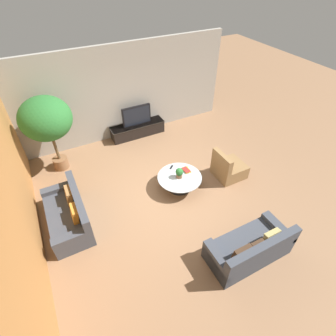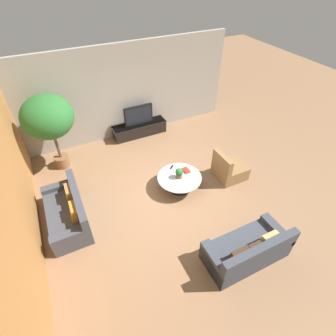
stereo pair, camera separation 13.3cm
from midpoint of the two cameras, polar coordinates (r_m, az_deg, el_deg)
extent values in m
plane|color=#8C6647|center=(7.14, -0.83, -5.25)|extent=(24.00, 24.00, 0.00)
cube|color=#A39E93|center=(8.80, -10.89, 15.67)|extent=(7.40, 0.12, 3.00)
cube|color=#B2753D|center=(6.00, -31.07, -3.64)|extent=(0.12, 7.40, 3.00)
cube|color=black|center=(9.24, -7.01, 8.29)|extent=(1.83, 0.48, 0.43)
cube|color=#2D2823|center=(9.13, -7.12, 9.37)|extent=(1.87, 0.50, 0.02)
cube|color=black|center=(8.96, -7.30, 11.25)|extent=(0.99, 0.08, 0.67)
cube|color=black|center=(8.92, -7.20, 11.14)|extent=(0.91, 0.00, 0.60)
cube|color=black|center=(9.12, -7.13, 9.49)|extent=(0.30, 0.13, 0.02)
cylinder|color=black|center=(7.27, 1.95, -4.11)|extent=(0.65, 0.65, 0.02)
cylinder|color=black|center=(7.15, 1.98, -3.12)|extent=(0.10, 0.10, 0.37)
cylinder|color=#A8B2B7|center=(7.01, 2.01, -1.99)|extent=(1.19, 1.19, 0.02)
cube|color=#3D424C|center=(6.75, -21.56, -10.00)|extent=(0.84, 1.80, 0.42)
cube|color=#3D424C|center=(6.44, -19.56, -6.72)|extent=(0.16, 1.80, 0.42)
cube|color=#3D424C|center=(7.28, -22.82, -5.22)|extent=(0.84, 0.20, 0.54)
cube|color=#3D424C|center=(6.19, -20.32, -14.92)|extent=(0.84, 0.20, 0.54)
cube|color=olive|center=(6.68, -21.35, -5.60)|extent=(0.16, 0.39, 0.37)
cube|color=orange|center=(6.27, -20.31, -9.26)|extent=(0.16, 0.37, 0.35)
cube|color=#3D424C|center=(6.04, 16.29, -16.53)|extent=(1.76, 0.84, 0.42)
cube|color=#3D424C|center=(5.59, 19.41, -16.60)|extent=(1.76, 0.16, 0.42)
cube|color=#3D424C|center=(6.40, 21.83, -12.98)|extent=(0.20, 0.84, 0.54)
cube|color=#3D424C|center=(5.66, 10.05, -19.70)|extent=(0.20, 0.84, 0.54)
cube|color=tan|center=(5.88, 21.06, -14.01)|extent=(0.36, 0.18, 0.34)
cube|color=#422D1E|center=(5.70, 18.13, -15.92)|extent=(0.29, 0.13, 0.27)
cube|color=#422D1E|center=(5.49, 15.09, -17.52)|extent=(0.38, 0.15, 0.35)
cube|color=olive|center=(7.69, 12.74, -0.37)|extent=(0.80, 0.76, 0.40)
cube|color=olive|center=(7.24, 11.16, 1.39)|extent=(0.14, 0.76, 0.46)
cylinder|color=brown|center=(8.44, -22.69, 1.07)|extent=(0.42, 0.42, 0.34)
cylinder|color=brown|center=(8.13, -23.66, 4.01)|extent=(0.08, 0.08, 0.75)
ellipsoid|color=#286B2D|center=(7.65, -25.56, 9.69)|extent=(1.35, 1.35, 1.16)
cylinder|color=brown|center=(6.97, 1.92, -1.68)|extent=(0.17, 0.17, 0.10)
sphere|color=#286B2D|center=(6.87, 1.95, -0.83)|extent=(0.20, 0.20, 0.20)
cube|color=gold|center=(7.20, 3.54, -0.43)|extent=(0.19, 0.29, 0.02)
cube|color=#A32823|center=(7.18, 3.44, -0.39)|extent=(0.17, 0.25, 0.02)
cube|color=black|center=(7.28, 0.24, 0.19)|extent=(0.15, 0.14, 0.02)
camera|label=1|loc=(0.07, -90.54, -0.47)|focal=28.00mm
camera|label=2|loc=(0.07, 89.46, 0.47)|focal=28.00mm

